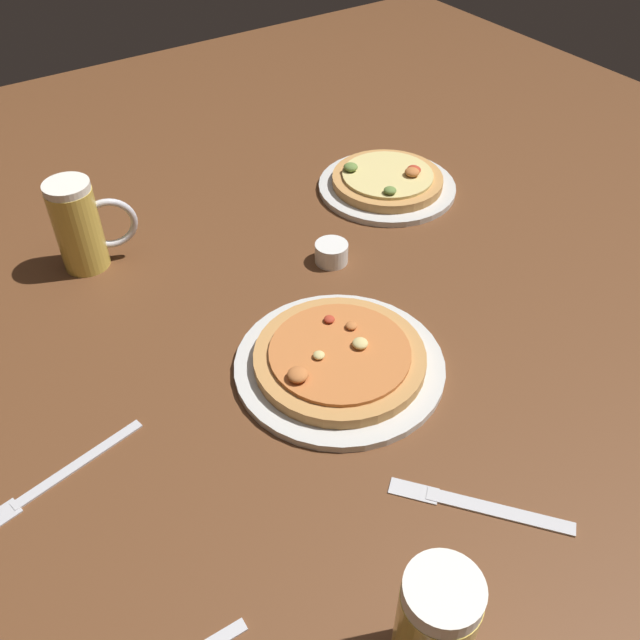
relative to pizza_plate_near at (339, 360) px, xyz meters
name	(u,v)px	position (x,y,z in m)	size (l,w,h in m)	color
ground_plane	(320,337)	(0.02, 0.08, -0.03)	(2.40, 2.40, 0.03)	brown
pizza_plate_near	(339,360)	(0.00, 0.00, 0.00)	(0.30, 0.30, 0.05)	silver
pizza_plate_far	(387,182)	(0.36, 0.35, 0.00)	(0.27, 0.27, 0.05)	silver
beer_mug_dark	(81,226)	(-0.21, 0.44, 0.06)	(0.13, 0.08, 0.16)	gold
beer_mug_amber	(432,632)	(-0.17, -0.38, 0.06)	(0.13, 0.08, 0.15)	gold
ramekin_sauce	(331,253)	(0.14, 0.22, 0.00)	(0.06, 0.06, 0.04)	white
fork_left	(62,474)	(-0.39, 0.04, -0.01)	(0.22, 0.06, 0.01)	silver
knife_right	(478,506)	(0.01, -0.28, -0.01)	(0.16, 0.18, 0.01)	silver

